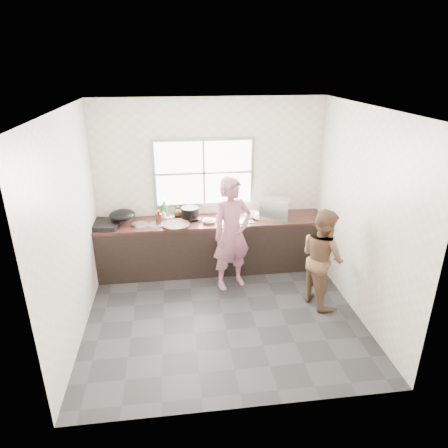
{
  "coord_description": "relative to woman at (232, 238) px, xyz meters",
  "views": [
    {
      "loc": [
        -0.57,
        -4.51,
        3.2
      ],
      "look_at": [
        0.1,
        0.65,
        1.05
      ],
      "focal_mm": 32.0,
      "sensor_mm": 36.0,
      "label": 1
    }
  ],
  "objects": [
    {
      "name": "wall_back",
      "position": [
        -0.23,
        0.87,
        0.56
      ],
      "size": [
        3.6,
        0.01,
        2.7
      ],
      "primitive_type": "cube",
      "color": "silver",
      "rests_on": "ground"
    },
    {
      "name": "window_frame",
      "position": [
        -0.33,
        0.85,
        0.76
      ],
      "size": [
        1.6,
        0.05,
        1.1
      ],
      "primitive_type": "cube",
      "color": "#9EA0A5",
      "rests_on": "wall_back"
    },
    {
      "name": "bowl_crabs",
      "position": [
        0.41,
        0.61,
        0.1
      ],
      "size": [
        0.21,
        0.21,
        0.06
      ],
      "primitive_type": "imported",
      "rotation": [
        0.0,
        0.0,
        0.12
      ],
      "color": "white",
      "rests_on": "countertop"
    },
    {
      "name": "plate_food",
      "position": [
        -0.92,
        0.78,
        0.08
      ],
      "size": [
        0.27,
        0.27,
        0.02
      ],
      "primitive_type": "cylinder",
      "rotation": [
        0.0,
        0.0,
        -0.25
      ],
      "color": "silver",
      "rests_on": "countertop"
    },
    {
      "name": "wall_left",
      "position": [
        -2.03,
        -0.74,
        0.56
      ],
      "size": [
        0.01,
        3.2,
        2.7
      ],
      "primitive_type": "cube",
      "color": "beige",
      "rests_on": "ground"
    },
    {
      "name": "wok",
      "position": [
        -1.61,
        0.6,
        0.2
      ],
      "size": [
        0.42,
        0.42,
        0.15
      ],
      "primitive_type": "ellipsoid",
      "rotation": [
        0.0,
        0.0,
        -0.07
      ],
      "color": "black",
      "rests_on": "burner"
    },
    {
      "name": "person_side",
      "position": [
        1.16,
        -0.61,
        -0.09
      ],
      "size": [
        0.7,
        0.8,
        1.4
      ],
      "primitive_type": "imported",
      "rotation": [
        0.0,
        0.0,
        1.86
      ],
      "color": "brown",
      "rests_on": "floor"
    },
    {
      "name": "burner",
      "position": [
        -1.88,
        0.52,
        0.1
      ],
      "size": [
        0.5,
        0.5,
        0.07
      ],
      "primitive_type": "cube",
      "rotation": [
        0.0,
        0.0,
        -0.14
      ],
      "color": "black",
      "rests_on": "countertop"
    },
    {
      "name": "faucet",
      "position": [
        0.12,
        0.75,
        0.22
      ],
      "size": [
        0.02,
        0.02,
        0.3
      ],
      "primitive_type": "cylinder",
      "color": "silver",
      "rests_on": "countertop"
    },
    {
      "name": "bowl_mince",
      "position": [
        -0.29,
        0.45,
        0.09
      ],
      "size": [
        0.26,
        0.26,
        0.05
      ],
      "primitive_type": "imported",
      "rotation": [
        0.0,
        0.0,
        -0.31
      ],
      "color": "white",
      "rests_on": "countertop"
    },
    {
      "name": "bottle_green",
      "position": [
        -0.97,
        0.78,
        0.23
      ],
      "size": [
        0.14,
        0.14,
        0.32
      ],
      "primitive_type": "imported",
      "rotation": [
        0.0,
        0.0,
        -0.15
      ],
      "color": "#2D8B32",
      "rests_on": "countertop"
    },
    {
      "name": "bottle_brown_tall",
      "position": [
        -1.06,
        0.59,
        0.16
      ],
      "size": [
        0.1,
        0.1,
        0.18
      ],
      "primitive_type": "imported",
      "rotation": [
        0.0,
        0.0,
        -0.32
      ],
      "color": "#3C160F",
      "rests_on": "countertop"
    },
    {
      "name": "cutting_board",
      "position": [
        -0.8,
        0.37,
        0.09
      ],
      "size": [
        0.48,
        0.48,
        0.04
      ],
      "primitive_type": "cylinder",
      "rotation": [
        0.0,
        0.0,
        0.17
      ],
      "color": "black",
      "rests_on": "countertop"
    },
    {
      "name": "pot_lid_right",
      "position": [
        -1.1,
        0.46,
        0.07
      ],
      "size": [
        0.32,
        0.32,
        0.01
      ],
      "primitive_type": "cylinder",
      "rotation": [
        0.0,
        0.0,
        0.35
      ],
      "color": "silver",
      "rests_on": "countertop"
    },
    {
      "name": "ceiling",
      "position": [
        -0.23,
        -0.74,
        1.91
      ],
      "size": [
        3.6,
        3.2,
        0.01
      ],
      "primitive_type": "cube",
      "color": "silver",
      "rests_on": "wall_back"
    },
    {
      "name": "sink",
      "position": [
        0.12,
        0.55,
        0.07
      ],
      "size": [
        0.55,
        0.45,
        0.02
      ],
      "primitive_type": "cube",
      "color": "silver",
      "rests_on": "countertop"
    },
    {
      "name": "cabinet",
      "position": [
        -0.23,
        0.55,
        -0.38
      ],
      "size": [
        3.6,
        0.62,
        0.82
      ],
      "primitive_type": "cube",
      "color": "black",
      "rests_on": "floor"
    },
    {
      "name": "countertop",
      "position": [
        -0.23,
        0.55,
        0.05
      ],
      "size": [
        3.6,
        0.64,
        0.04
      ],
      "primitive_type": "cube",
      "color": "#351A15",
      "rests_on": "cabinet"
    },
    {
      "name": "wall_right",
      "position": [
        1.58,
        -0.74,
        0.56
      ],
      "size": [
        0.01,
        3.2,
        2.7
      ],
      "primitive_type": "cube",
      "color": "beige",
      "rests_on": "ground"
    },
    {
      "name": "bottle_brown_short",
      "position": [
        -0.75,
        0.78,
        0.15
      ],
      "size": [
        0.15,
        0.15,
        0.16
      ],
      "primitive_type": "imported",
      "rotation": [
        0.0,
        0.0,
        -0.2
      ],
      "color": "#442611",
      "rests_on": "countertop"
    },
    {
      "name": "glass_jar",
      "position": [
        -0.99,
        0.73,
        0.12
      ],
      "size": [
        0.09,
        0.09,
        0.1
      ],
      "primitive_type": "cylinder",
      "rotation": [
        0.0,
        0.0,
        -0.35
      ],
      "color": "white",
      "rests_on": "countertop"
    },
    {
      "name": "woman",
      "position": [
        0.0,
        0.0,
        0.0
      ],
      "size": [
        0.68,
        0.57,
        1.59
      ],
      "primitive_type": "imported",
      "rotation": [
        0.0,
        0.0,
        0.38
      ],
      "color": "#B46C84",
      "rests_on": "floor"
    },
    {
      "name": "cleaver",
      "position": [
        -0.49,
        0.54,
        0.11
      ],
      "size": [
        0.19,
        0.12,
        0.01
      ],
      "primitive_type": "cube",
      "rotation": [
        0.0,
        0.0,
        0.16
      ],
      "color": "#B2B4B9",
      "rests_on": "cutting_board"
    },
    {
      "name": "window_glazing",
      "position": [
        -0.33,
        0.83,
        0.76
      ],
      "size": [
        1.5,
        0.01,
        1.0
      ],
      "primitive_type": "cube",
      "color": "white",
      "rests_on": "window_frame"
    },
    {
      "name": "wall_front",
      "position": [
        -0.23,
        -2.34,
        0.56
      ],
      "size": [
        3.6,
        0.01,
        2.7
      ],
      "primitive_type": "cube",
      "color": "silver",
      "rests_on": "ground"
    },
    {
      "name": "bowl_held",
      "position": [
        0.5,
        0.5,
        0.1
      ],
      "size": [
        0.26,
        0.26,
        0.07
      ],
      "primitive_type": "imported",
      "rotation": [
        0.0,
        0.0,
        -0.2
      ],
      "color": "white",
      "rests_on": "countertop"
    },
    {
      "name": "floor",
      "position": [
        -0.23,
        -0.74,
        -0.8
      ],
      "size": [
        3.6,
        3.2,
        0.01
      ],
      "primitive_type": "cube",
      "color": "#2C2C2F",
      "rests_on": "ground"
    },
    {
      "name": "dish_rack",
      "position": [
        0.75,
        0.49,
        0.23
      ],
      "size": [
        0.51,
        0.43,
        0.33
      ],
      "primitive_type": "cube",
      "rotation": [
        0.0,
        0.0,
        -0.34
      ],
      "color": "white",
      "rests_on": "countertop"
    },
    {
      "name": "pot_lid_left",
      "position": [
        -1.35,
        0.47,
        0.07
      ],
      "size": [
        0.33,
        0.33,
        0.01
      ],
      "primitive_type": "cylinder",
      "rotation": [
        0.0,
        0.0,
        0.21
      ],
      "color": "silver",
      "rests_on": "countertop"
    },
    {
      "name": "black_pot",
      "position": [
        -0.57,
        0.63,
        0.17
      ],
      "size": [
        0.34,
        0.34,
        0.2
      ],
      "primitive_type": "cylinder",
      "rotation": [
        0.0,
        0.0,
        -0.24
      ],
      "color": "black",
      "rests_on": "countertop"
    }
  ]
}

